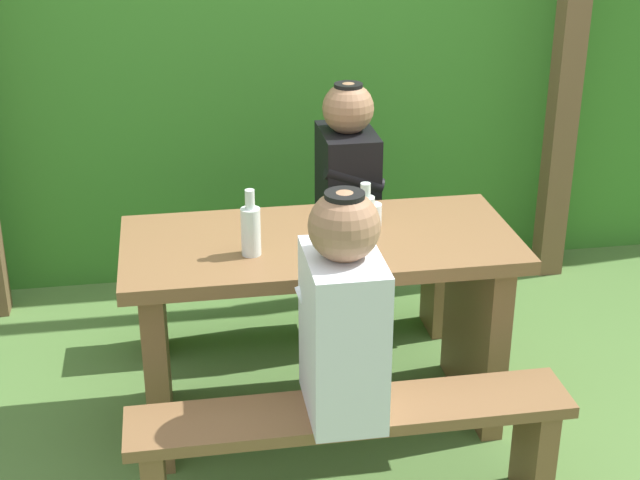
# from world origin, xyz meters

# --- Properties ---
(ground_plane) EXTENTS (12.00, 12.00, 0.00)m
(ground_plane) POSITION_xyz_m (0.00, 0.00, 0.00)
(ground_plane) COLOR #4C7135
(hedge_backdrop) EXTENTS (6.40, 0.84, 2.29)m
(hedge_backdrop) POSITION_xyz_m (0.00, 1.72, 1.15)
(hedge_backdrop) COLOR #367A26
(hedge_backdrop) RESTS_ON ground_plane
(pergola_post_right) EXTENTS (0.12, 0.12, 2.14)m
(pergola_post_right) POSITION_xyz_m (1.35, 1.08, 1.07)
(pergola_post_right) COLOR brown
(pergola_post_right) RESTS_ON ground_plane
(picnic_table) EXTENTS (1.40, 0.64, 0.75)m
(picnic_table) POSITION_xyz_m (0.00, 0.00, 0.51)
(picnic_table) COLOR brown
(picnic_table) RESTS_ON ground_plane
(bench_near) EXTENTS (1.40, 0.24, 0.43)m
(bench_near) POSITION_xyz_m (0.00, -0.59, 0.31)
(bench_near) COLOR brown
(bench_near) RESTS_ON ground_plane
(bench_far) EXTENTS (1.40, 0.24, 0.43)m
(bench_far) POSITION_xyz_m (0.00, 0.59, 0.31)
(bench_far) COLOR brown
(bench_far) RESTS_ON ground_plane
(person_white_shirt) EXTENTS (0.25, 0.35, 0.72)m
(person_white_shirt) POSITION_xyz_m (-0.03, -0.59, 0.76)
(person_white_shirt) COLOR silver
(person_white_shirt) RESTS_ON bench_near
(person_black_coat) EXTENTS (0.25, 0.35, 0.72)m
(person_black_coat) POSITION_xyz_m (0.21, 0.59, 0.76)
(person_black_coat) COLOR black
(person_black_coat) RESTS_ON bench_far
(drinking_glass) EXTENTS (0.07, 0.07, 0.08)m
(drinking_glass) POSITION_xyz_m (0.20, 0.08, 0.79)
(drinking_glass) COLOR silver
(drinking_glass) RESTS_ON picnic_table
(bottle_left) EXTENTS (0.06, 0.06, 0.23)m
(bottle_left) POSITION_xyz_m (0.14, -0.09, 0.85)
(bottle_left) COLOR silver
(bottle_left) RESTS_ON picnic_table
(bottle_right) EXTENTS (0.07, 0.07, 0.23)m
(bottle_right) POSITION_xyz_m (-0.25, -0.10, 0.84)
(bottle_right) COLOR silver
(bottle_right) RESTS_ON picnic_table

